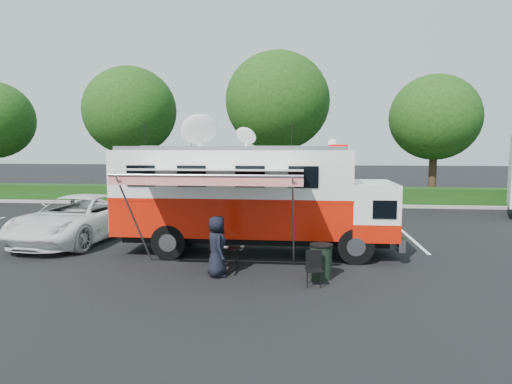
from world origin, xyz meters
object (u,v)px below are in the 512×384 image
(white_suv, at_px, (79,241))
(folding_table, at_px, (226,249))
(trash_bin, at_px, (321,261))
(command_truck, at_px, (252,197))

(white_suv, relative_size, folding_table, 6.59)
(folding_table, relative_size, trash_bin, 0.98)
(folding_table, bearing_deg, command_truck, 76.81)
(white_suv, distance_m, folding_table, 6.77)
(command_truck, distance_m, white_suv, 6.75)
(command_truck, relative_size, folding_table, 9.89)
(command_truck, xyz_separation_m, folding_table, (-0.49, -2.08, -1.22))
(command_truck, relative_size, white_suv, 1.50)
(trash_bin, bearing_deg, white_suv, 155.94)
(command_truck, height_order, white_suv, command_truck)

